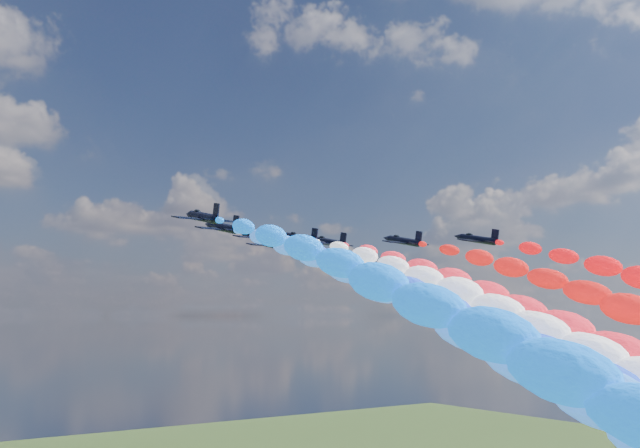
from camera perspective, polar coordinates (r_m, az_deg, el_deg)
jet_0 at (r=114.52m, az=-8.97°, el=0.53°), size 10.09×13.59×5.28m
trail_0 at (r=69.81m, az=10.49°, el=-9.29°), size 6.89×102.22×40.46m
jet_1 at (r=127.37m, az=-7.49°, el=-0.26°), size 9.87×13.43×5.28m
trail_1 at (r=83.08m, az=9.67°, el=-8.94°), size 6.89×102.22×40.46m
jet_2 at (r=140.19m, az=-4.85°, el=-0.92°), size 9.90×13.46×5.28m
trail_2 at (r=97.20m, az=11.12°, el=-8.62°), size 6.89×102.22×40.46m
jet_3 at (r=144.11m, az=-1.53°, el=-1.11°), size 10.40×13.81×5.28m
trail_3 at (r=103.28m, az=15.06°, el=-8.42°), size 6.89×102.22×40.46m
jet_4 at (r=155.13m, az=-4.00°, el=-1.52°), size 9.91×13.46×5.28m
trail_4 at (r=112.27m, az=10.15°, el=-8.42°), size 6.89×102.22×40.46m
jet_5 at (r=151.54m, az=0.69°, el=-1.40°), size 10.39×13.81×5.28m
trail_5 at (r=112.05m, az=16.89°, el=-8.23°), size 6.89×102.22×40.46m
jet_6 at (r=150.25m, az=6.46°, el=-1.31°), size 10.11×13.60×5.28m
jet_7 at (r=149.29m, az=12.03°, el=-1.16°), size 10.01×13.54×5.28m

